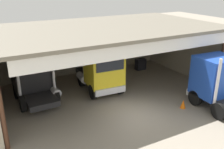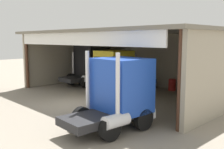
# 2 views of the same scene
# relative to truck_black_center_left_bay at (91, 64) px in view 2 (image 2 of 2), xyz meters

# --- Properties ---
(ground_plane) EXTENTS (80.00, 80.00, 0.00)m
(ground_plane) POSITION_rel_truck_black_center_left_bay_xyz_m (4.92, -5.09, -1.92)
(ground_plane) COLOR gray
(ground_plane) RESTS_ON ground
(workshop_shed) EXTENTS (15.82, 9.40, 4.75)m
(workshop_shed) POSITION_rel_truck_black_center_left_bay_xyz_m (4.92, 0.14, 1.44)
(workshop_shed) COLOR #9E937F
(workshop_shed) RESTS_ON ground
(truck_black_center_left_bay) EXTENTS (2.63, 4.44, 3.65)m
(truck_black_center_left_bay) POSITION_rel_truck_black_center_left_bay_xyz_m (0.00, 0.00, 0.00)
(truck_black_center_left_bay) COLOR black
(truck_black_center_left_bay) RESTS_ON ground
(truck_yellow_right_bay) EXTENTS (2.58, 5.25, 3.30)m
(truck_yellow_right_bay) POSITION_rel_truck_black_center_left_bay_xyz_m (4.56, -1.10, -0.23)
(truck_yellow_right_bay) COLOR yellow
(truck_yellow_right_bay) RESTS_ON ground
(truck_blue_center_bay) EXTENTS (2.61, 4.30, 3.60)m
(truck_blue_center_bay) POSITION_rel_truck_black_center_left_bay_xyz_m (10.04, -6.58, -0.22)
(truck_blue_center_bay) COLOR #1E47B7
(truck_blue_center_bay) RESTS_ON ground
(oil_drum) EXTENTS (0.58, 0.58, 0.94)m
(oil_drum) POSITION_rel_truck_black_center_left_bay_xyz_m (6.83, 2.91, -1.45)
(oil_drum) COLOR #B21E19
(oil_drum) RESTS_ON ground
(tool_cart) EXTENTS (0.90, 0.60, 1.00)m
(tool_cart) POSITION_rel_truck_black_center_left_bay_xyz_m (9.88, 1.71, -1.42)
(tool_cart) COLOR black
(tool_cart) RESTS_ON ground
(traffic_cone) EXTENTS (0.36, 0.36, 0.56)m
(traffic_cone) POSITION_rel_truck_black_center_left_bay_xyz_m (8.03, -5.84, -1.64)
(traffic_cone) COLOR orange
(traffic_cone) RESTS_ON ground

